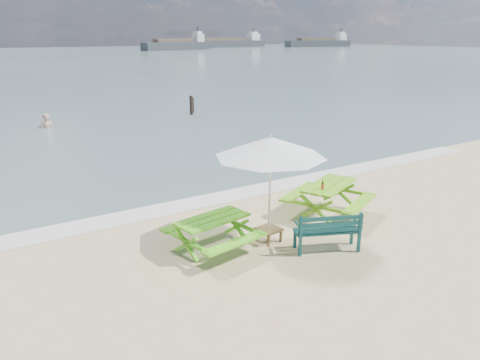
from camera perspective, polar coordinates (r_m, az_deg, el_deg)
foam_strip at (r=12.79m, az=-4.12°, el=-2.49°), size 22.00×0.90×0.01m
picnic_table_left at (r=9.79m, az=-3.36°, el=-6.72°), size 1.79×1.93×0.73m
picnic_table_right at (r=11.82m, az=10.69°, el=-2.46°), size 2.35×2.44×0.82m
park_bench at (r=10.02m, az=10.51°, el=-7.01°), size 1.42×0.95×0.83m
side_table at (r=10.30m, az=3.52°, el=-6.63°), size 0.53×0.53×0.31m
patio_umbrella at (r=9.67m, az=3.73°, el=4.03°), size 2.65×2.65×2.33m
beer_bottle at (r=11.24m, az=10.03°, el=-0.73°), size 0.07×0.07×0.26m
swimmer at (r=24.68m, az=-22.42°, el=5.39°), size 0.72×0.51×1.86m
mooring_pilings at (r=26.88m, az=-5.89°, el=8.85°), size 0.56×0.76×1.26m
cargo_ships at (r=149.20m, az=-6.36°, el=16.09°), size 144.99×23.66×4.40m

